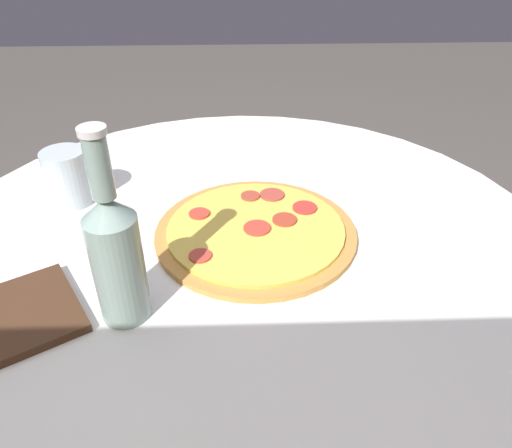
% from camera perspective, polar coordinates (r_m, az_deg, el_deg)
% --- Properties ---
extents(table, '(1.01, 1.01, 0.71)m').
position_cam_1_polar(table, '(0.90, -1.43, -10.16)').
color(table, white).
rests_on(table, ground_plane).
extents(pizza, '(0.32, 0.32, 0.02)m').
position_cam_1_polar(pizza, '(0.79, 0.01, -0.70)').
color(pizza, '#B77F3D').
rests_on(pizza, table).
extents(beer_bottle, '(0.06, 0.06, 0.26)m').
position_cam_1_polar(beer_bottle, '(0.62, -15.69, -3.17)').
color(beer_bottle, gray).
rests_on(beer_bottle, table).
extents(drinking_glass, '(0.07, 0.07, 0.10)m').
position_cam_1_polar(drinking_glass, '(0.92, -20.73, 5.01)').
color(drinking_glass, '#ADBCC6').
rests_on(drinking_glass, table).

